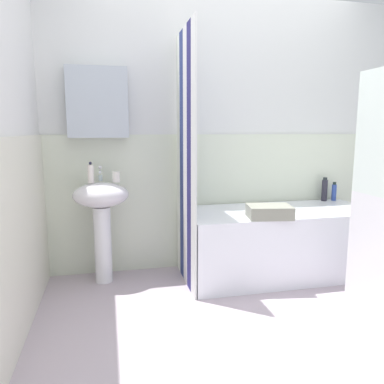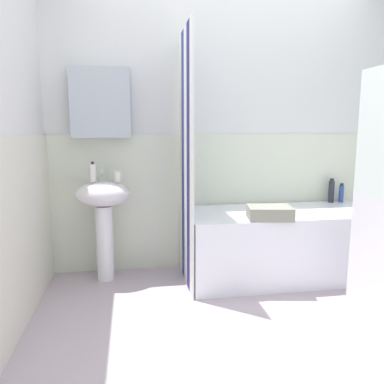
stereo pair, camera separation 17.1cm
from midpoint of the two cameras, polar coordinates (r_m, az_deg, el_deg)
name	(u,v)px [view 1 (the left image)]	position (r m, az deg, el deg)	size (l,w,h in m)	color
ground_plane	(280,333)	(2.53, 11.40, -20.44)	(4.80, 5.60, 0.04)	#BAA9B5
wall_back_tiled	(215,141)	(3.37, 2.14, 7.77)	(3.60, 0.18, 2.40)	silver
wall_left_tiled	(9,151)	(2.43, -28.13, 5.55)	(0.07, 1.81, 2.40)	silver
sink	(102,210)	(3.09, -15.26, -2.65)	(0.44, 0.34, 0.83)	white
faucet	(100,174)	(3.13, -15.42, 2.70)	(0.03, 0.12, 0.12)	silver
soap_dispenser	(91,173)	(3.05, -16.84, 2.73)	(0.05, 0.05, 0.17)	white
toothbrush_cup	(116,177)	(3.05, -13.13, 2.28)	(0.06, 0.06, 0.08)	white
bathtub	(278,242)	(3.30, 11.65, -7.53)	(1.60, 0.70, 0.57)	white
shower_curtain	(186,161)	(2.92, -2.66, 4.81)	(0.01, 0.70, 2.00)	white
body_wash_bottle	(334,192)	(3.79, 19.74, 0.02)	(0.04, 0.04, 0.18)	#324CA4
shampoo_bottle	(324,190)	(3.74, 18.43, 0.32)	(0.05, 0.05, 0.23)	#2B2936
towel_folded	(269,212)	(2.91, 10.13, -2.99)	(0.33, 0.24, 0.10)	gray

